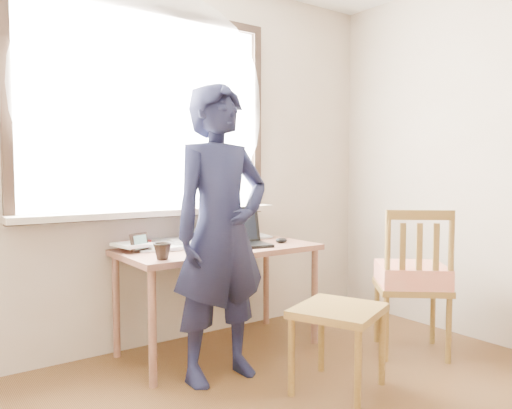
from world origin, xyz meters
TOP-DOWN VIEW (x-y plane):
  - room_shell at (-0.02, 0.20)m, footprint 3.52×4.02m
  - desk at (0.13, 1.63)m, footprint 1.31×0.66m
  - laptop at (0.27, 1.60)m, footprint 0.43×0.37m
  - mug_white at (0.03, 1.83)m, footprint 0.17×0.17m
  - mug_dark at (-0.39, 1.40)m, footprint 0.11×0.11m
  - mouse at (0.59, 1.53)m, footprint 0.09×0.06m
  - desk_clutter at (-0.22, 1.79)m, footprint 0.83×0.51m
  - book_a at (-0.21, 1.81)m, footprint 0.26×0.30m
  - book_b at (0.51, 1.90)m, footprint 0.24×0.29m
  - picture_frame at (-0.39, 1.73)m, footprint 0.13×0.07m
  - work_chair at (0.33, 0.72)m, footprint 0.59×0.58m
  - side_chair at (1.14, 0.84)m, footprint 0.62×0.62m
  - person at (-0.10, 1.24)m, footprint 0.63×0.42m

SIDE VIEW (x-z plane):
  - work_chair at x=0.33m, z-range 0.16..0.63m
  - side_chair at x=1.14m, z-range 0.02..0.99m
  - desk at x=0.13m, z-range 0.28..0.98m
  - book_b at x=0.51m, z-range 0.70..0.72m
  - book_a at x=-0.21m, z-range 0.70..0.73m
  - mouse at x=0.59m, z-range 0.70..0.74m
  - desk_clutter at x=-0.22m, z-range 0.70..0.75m
  - mug_dark at x=-0.39m, z-range 0.70..0.80m
  - mug_white at x=0.03m, z-range 0.70..0.81m
  - picture_frame at x=-0.39m, z-range 0.70..0.81m
  - laptop at x=0.27m, z-range 0.64..0.89m
  - person at x=-0.10m, z-range 0.00..1.71m
  - room_shell at x=-0.02m, z-range 0.33..2.94m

